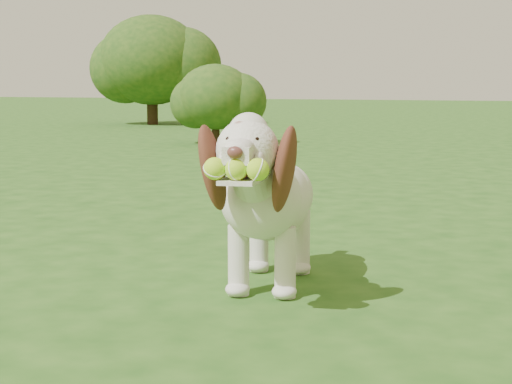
% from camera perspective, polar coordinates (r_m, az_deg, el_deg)
% --- Properties ---
extents(ground, '(80.00, 80.00, 0.00)m').
position_cam_1_polar(ground, '(3.13, 9.59, -7.66)').
color(ground, '#204C15').
rests_on(ground, ground).
extents(dog, '(0.53, 1.12, 0.73)m').
position_cam_1_polar(dog, '(3.16, 0.83, -0.18)').
color(dog, silver).
rests_on(dog, ground).
extents(shrub_a, '(1.08, 1.08, 1.12)m').
position_cam_1_polar(shrub_a, '(11.09, -2.97, 6.91)').
color(shrub_a, '#382314').
rests_on(shrub_a, ground).
extents(shrub_g, '(2.20, 2.20, 2.28)m').
position_cam_1_polar(shrub_g, '(16.73, -7.61, 9.48)').
color(shrub_g, '#382314').
rests_on(shrub_g, ground).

